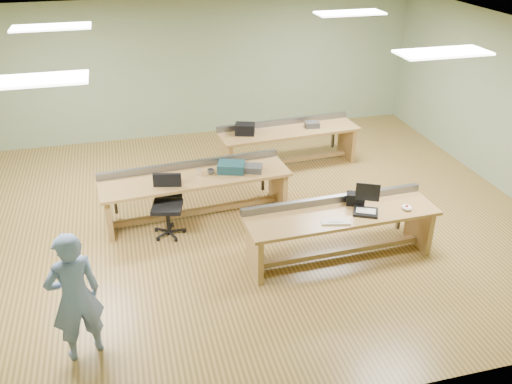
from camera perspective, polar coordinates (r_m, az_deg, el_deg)
floor at (r=9.09m, az=-2.47°, el=-2.80°), size 10.00×10.00×0.00m
ceiling at (r=7.99m, az=-2.92°, el=16.03°), size 10.00×10.00×0.00m
wall_back at (r=12.18m, az=-6.75°, el=12.78°), size 10.00×0.04×3.00m
wall_front at (r=5.07m, az=7.06°, el=-10.58°), size 10.00×0.04×3.00m
wall_right at (r=10.58m, az=25.14°, el=7.98°), size 0.04×8.00×3.00m
fluor_panels at (r=8.00m, az=-2.91°, el=15.82°), size 6.20×3.50×0.03m
workbench_front at (r=7.96m, az=8.84°, el=-3.34°), size 2.84×0.84×0.86m
workbench_mid at (r=8.96m, az=-6.38°, el=0.66°), size 3.14×1.05×0.86m
workbench_back at (r=10.80m, az=3.42°, el=5.63°), size 2.82×0.94×0.86m
person at (r=6.41m, az=-18.53°, el=-10.41°), size 0.70×0.57×1.64m
laptop_base at (r=7.89m, az=11.48°, el=-2.08°), size 0.43×0.40×0.04m
laptop_screen at (r=7.89m, az=11.68°, el=-0.02°), size 0.31×0.17×0.27m
keyboard at (r=7.59m, az=8.43°, el=-3.17°), size 0.43×0.23×0.02m
trackball_mouse at (r=8.12m, az=15.60°, el=-1.58°), size 0.18×0.20×0.07m
camera_bag at (r=8.07m, az=10.44°, el=-0.70°), size 0.31×0.26×0.18m
task_chair at (r=8.63m, az=-9.22°, el=-2.24°), size 0.63×0.63×0.97m
parts_bin_teal at (r=8.94m, az=-2.62°, el=2.63°), size 0.51×0.44×0.15m
parts_bin_grey at (r=8.95m, az=-0.61°, el=2.52°), size 0.45×0.37×0.11m
mug at (r=8.88m, az=-4.78°, el=2.15°), size 0.11×0.11×0.09m
drinks_can at (r=8.87m, az=-6.03°, el=2.14°), size 0.08×0.08×0.12m
storage_box_back at (r=10.44m, az=-1.17°, el=6.65°), size 0.43×0.37×0.21m
tray_back at (r=10.86m, az=5.93°, el=7.07°), size 0.29×0.23×0.11m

